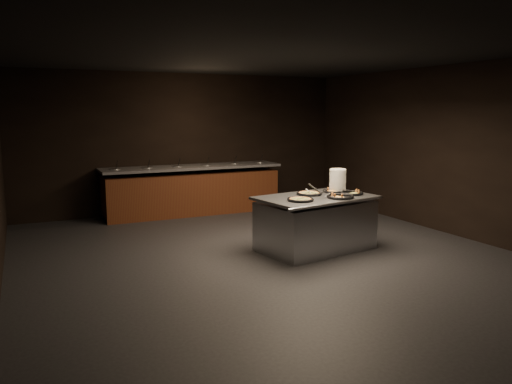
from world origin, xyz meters
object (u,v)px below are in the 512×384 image
serving_counter (315,224)px  pan_cheese_whole (309,193)px  plate_stack (338,180)px  pan_veggie_whole (300,199)px

serving_counter → pan_cheese_whole: (-0.01, 0.18, 0.45)m
plate_stack → pan_veggie_whole: plate_stack is taller
plate_stack → pan_cheese_whole: (-0.60, -0.12, -0.16)m
serving_counter → plate_stack: size_ratio=5.34×
pan_veggie_whole → pan_cheese_whole: bearing=45.7°
serving_counter → plate_stack: 0.90m
pan_cheese_whole → plate_stack: bearing=11.0°
plate_stack → pan_veggie_whole: size_ratio=0.92×
plate_stack → pan_cheese_whole: size_ratio=0.89×
pan_cheese_whole → serving_counter: bearing=-87.0°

